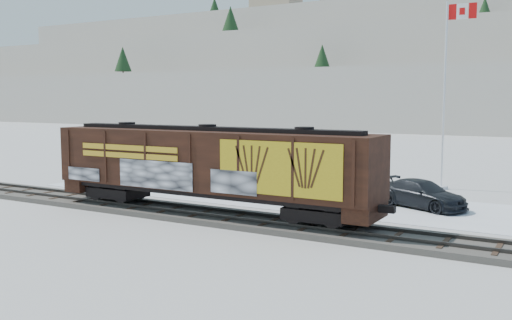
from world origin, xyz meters
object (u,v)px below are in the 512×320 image
Objects in this scene: car_silver at (276,184)px; flagpole at (445,120)px; car_white at (257,183)px; hopper_railcar at (208,164)px; car_dark at (422,194)px.

flagpole is at bearing -37.47° from car_silver.
flagpole is 12.39m from car_silver.
car_white is at bearing -135.42° from flagpole.
car_white is at bearing 150.39° from car_silver.
flagpole is 2.43× the size of car_white.
hopper_railcar is 3.50× the size of car_white.
car_dark reaches higher than car_silver.
hopper_railcar is at bearing 165.99° from car_white.
flagpole is 2.82× the size of car_silver.
car_silver is 0.83× the size of car_dark.
hopper_railcar is 3.38× the size of car_dark.
hopper_railcar is 7.04m from car_white.
car_dark is (0.46, -7.61, -3.86)m from flagpole.
car_white is 9.82m from car_dark.
car_dark is (8.94, 0.55, 0.02)m from car_silver.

